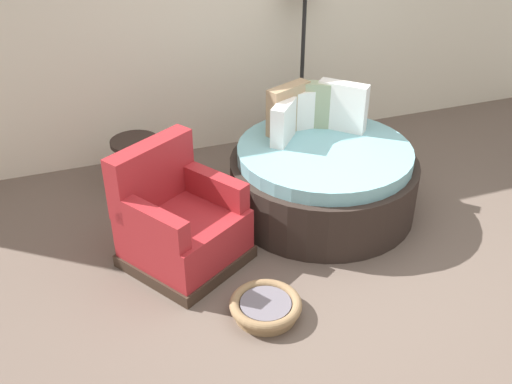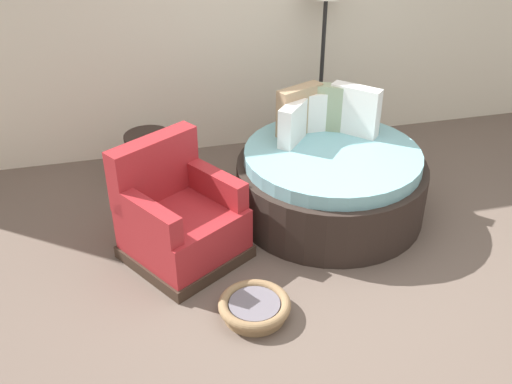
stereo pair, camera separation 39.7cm
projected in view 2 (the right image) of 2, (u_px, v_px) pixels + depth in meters
name	position (u px, v px, depth m)	size (l,w,h in m)	color
ground_plane	(332.00, 277.00, 4.54)	(8.00, 8.00, 0.02)	#66564C
back_wall	(256.00, 4.00, 5.77)	(8.00, 0.12, 2.91)	silver
round_daybed	(330.00, 179.00, 5.14)	(1.62, 1.62, 1.05)	#2D231E
red_armchair	(179.00, 220.00, 4.60)	(1.10, 1.10, 0.94)	#38281E
pet_basket	(255.00, 307.00, 4.14)	(0.51, 0.51, 0.13)	#8E704C
side_table	(148.00, 144.00, 5.49)	(0.44, 0.44, 0.52)	#2D231E
floor_lamp	(326.00, 1.00, 5.58)	(0.40, 0.40, 1.82)	black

